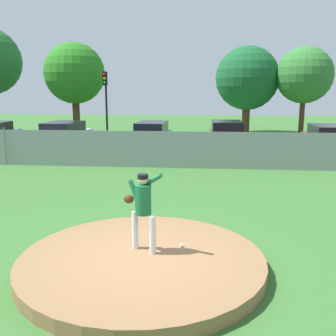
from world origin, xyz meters
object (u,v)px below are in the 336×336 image
parked_car_silver (64,136)px  traffic_cone_orange (109,147)px  parked_car_red (328,141)px  parked_car_navy (152,137)px  baseball (182,245)px  traffic_light_near (106,94)px  pitcher_youth (143,204)px  parked_car_burgundy (226,137)px

parked_car_silver → traffic_cone_orange: 2.91m
parked_car_red → parked_car_navy: (-9.59, 0.75, 0.01)m
baseball → traffic_cone_orange: 14.59m
traffic_light_near → pitcher_youth: bearing=-73.8°
baseball → parked_car_navy: bearing=100.0°
baseball → parked_car_navy: (-2.56, 14.45, 0.48)m
traffic_cone_orange → traffic_light_near: bearing=105.5°
baseball → parked_car_burgundy: bearing=83.3°
parked_car_red → traffic_cone_orange: parked_car_red is taller
parked_car_navy → parked_car_silver: parked_car_navy is taller
parked_car_navy → parked_car_silver: bearing=-178.1°
pitcher_youth → baseball: (0.76, 0.24, -0.94)m
baseball → parked_car_silver: size_ratio=0.02×
pitcher_youth → traffic_cone_orange: pitcher_youth is taller
baseball → traffic_cone_orange: size_ratio=0.13×
baseball → traffic_cone_orange: (-4.88, 13.75, -0.04)m
parked_car_navy → parked_car_red: bearing=-4.5°
parked_car_burgundy → traffic_light_near: size_ratio=0.91×
pitcher_youth → traffic_light_near: (-5.44, 18.74, 1.92)m
parked_car_burgundy → traffic_cone_orange: 6.61m
baseball → parked_car_burgundy: parked_car_burgundy is taller
baseball → parked_car_red: (7.03, 13.70, 0.47)m
pitcher_youth → parked_car_burgundy: bearing=80.5°
pitcher_youth → parked_car_burgundy: size_ratio=0.39×
pitcher_youth → traffic_light_near: size_ratio=0.36×
parked_car_navy → traffic_cone_orange: 2.48m
baseball → traffic_light_near: bearing=108.5°
traffic_light_near → traffic_cone_orange: bearing=-74.5°
pitcher_youth → baseball: pitcher_youth is taller
parked_car_navy → traffic_light_near: bearing=132.0°
pitcher_youth → parked_car_red: bearing=60.8°
parked_car_silver → traffic_light_near: size_ratio=1.06×
pitcher_youth → traffic_cone_orange: (-4.12, 13.99, -0.98)m
parked_car_navy → parked_car_silver: size_ratio=0.95×
parked_car_red → pitcher_youth: bearing=-119.2°
baseball → traffic_light_near: 19.72m
parked_car_silver → parked_car_burgundy: bearing=0.4°
baseball → parked_car_red: bearing=62.9°
pitcher_youth → traffic_light_near: traffic_light_near is taller
baseball → parked_car_red: parked_car_red is taller
traffic_cone_orange → traffic_light_near: (-1.32, 4.74, 2.90)m
traffic_cone_orange → parked_car_navy: bearing=16.8°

